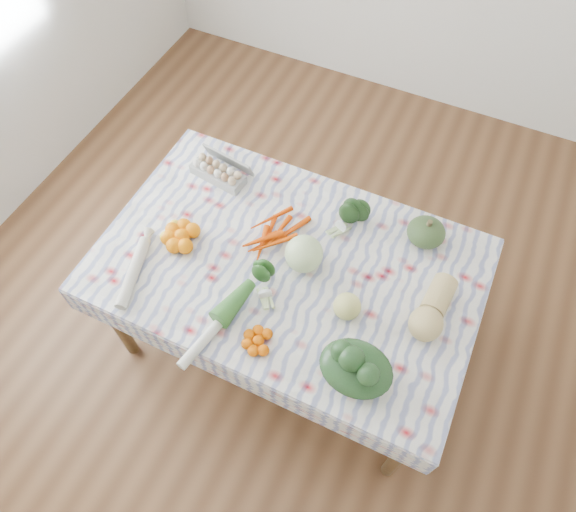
# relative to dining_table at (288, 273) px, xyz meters

# --- Properties ---
(ground) EXTENTS (4.50, 4.50, 0.00)m
(ground) POSITION_rel_dining_table_xyz_m (0.00, 0.00, -0.68)
(ground) COLOR #56341D
(ground) RESTS_ON ground
(dining_table) EXTENTS (1.60, 1.00, 0.75)m
(dining_table) POSITION_rel_dining_table_xyz_m (0.00, 0.00, 0.00)
(dining_table) COLOR brown
(dining_table) RESTS_ON ground
(tablecloth) EXTENTS (1.66, 1.06, 0.01)m
(tablecloth) POSITION_rel_dining_table_xyz_m (0.00, 0.00, 0.08)
(tablecloth) COLOR silver
(tablecloth) RESTS_ON dining_table
(egg_carton) EXTENTS (0.29, 0.15, 0.07)m
(egg_carton) POSITION_rel_dining_table_xyz_m (-0.52, 0.30, 0.12)
(egg_carton) COLOR #9A9A96
(egg_carton) RESTS_ON tablecloth
(carrot_bunch) EXTENTS (0.32, 0.30, 0.05)m
(carrot_bunch) POSITION_rel_dining_table_xyz_m (-0.10, 0.10, 0.11)
(carrot_bunch) COLOR #CC3C01
(carrot_bunch) RESTS_ON tablecloth
(kale_bunch) EXTENTS (0.19, 0.18, 0.14)m
(kale_bunch) POSITION_rel_dining_table_xyz_m (0.16, 0.30, 0.15)
(kale_bunch) COLOR #1B3916
(kale_bunch) RESTS_ON tablecloth
(kabocha_squash) EXTENTS (0.19, 0.19, 0.11)m
(kabocha_squash) POSITION_rel_dining_table_xyz_m (0.50, 0.38, 0.14)
(kabocha_squash) COLOR #344B24
(kabocha_squash) RESTS_ON tablecloth
(cabbage) EXTENTS (0.18, 0.18, 0.16)m
(cabbage) POSITION_rel_dining_table_xyz_m (0.06, 0.02, 0.17)
(cabbage) COLOR #BEDC95
(cabbage) RESTS_ON tablecloth
(butternut_squash) EXTENTS (0.16, 0.31, 0.14)m
(butternut_squash) POSITION_rel_dining_table_xyz_m (0.63, 0.02, 0.15)
(butternut_squash) COLOR tan
(butternut_squash) RESTS_ON tablecloth
(orange_cluster) EXTENTS (0.26, 0.26, 0.07)m
(orange_cluster) POSITION_rel_dining_table_xyz_m (-0.48, -0.09, 0.12)
(orange_cluster) COLOR orange
(orange_cluster) RESTS_ON tablecloth
(broccoli) EXTENTS (0.20, 0.20, 0.11)m
(broccoli) POSITION_rel_dining_table_xyz_m (-0.04, -0.16, 0.14)
(broccoli) COLOR #204E19
(broccoli) RESTS_ON tablecloth
(mandarin_cluster) EXTENTS (0.19, 0.19, 0.05)m
(mandarin_cluster) POSITION_rel_dining_table_xyz_m (0.05, -0.39, 0.11)
(mandarin_cluster) COLOR #DD5900
(mandarin_cluster) RESTS_ON tablecloth
(grapefruit) EXTENTS (0.14, 0.14, 0.11)m
(grapefruit) POSITION_rel_dining_table_xyz_m (0.32, -0.12, 0.14)
(grapefruit) COLOR #CBC768
(grapefruit) RESTS_ON tablecloth
(spinach_bag) EXTENTS (0.31, 0.26, 0.13)m
(spinach_bag) POSITION_rel_dining_table_xyz_m (0.44, -0.35, 0.15)
(spinach_bag) COLOR #173116
(spinach_bag) RESTS_ON tablecloth
(daikon) EXTENTS (0.15, 0.36, 0.05)m
(daikon) POSITION_rel_dining_table_xyz_m (-0.57, -0.34, 0.11)
(daikon) COLOR beige
(daikon) RESTS_ON tablecloth
(leek) EXTENTS (0.13, 0.43, 0.05)m
(leek) POSITION_rel_dining_table_xyz_m (-0.13, -0.40, 0.11)
(leek) COLOR silver
(leek) RESTS_ON tablecloth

